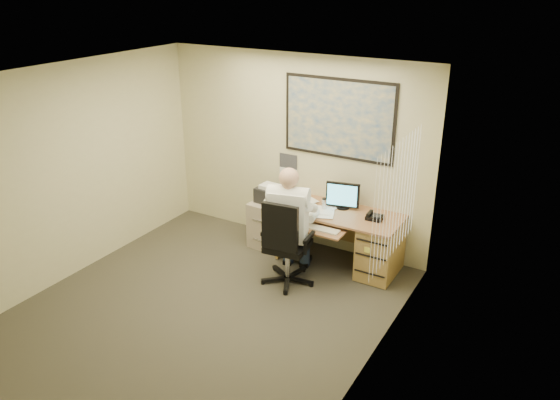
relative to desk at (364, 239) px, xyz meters
The scene contains 8 objects.
room_shell 2.44m from the desk, 123.01° to the right, with size 4.00×4.50×2.70m.
desk is the anchor object (origin of this frame).
world_map 1.61m from the desk, 150.36° to the left, with size 1.56×0.03×1.06m, color #1E4C93.
wall_calendar 1.52m from the desk, 165.70° to the left, with size 0.28×0.01×0.42m, color white.
window_blinds 1.73m from the desk, 56.14° to the right, with size 0.06×1.40×1.30m, color beige, non-canonical shape.
filing_cabinet 1.42m from the desk, behind, with size 0.52×0.60×0.93m.
office_chair 1.10m from the desk, 130.32° to the right, with size 0.77×0.77×1.16m.
person 1.08m from the desk, 133.09° to the right, with size 0.65×0.93×1.52m, color white, non-canonical shape.
Camera 1 is at (3.48, -4.18, 3.66)m, focal length 35.00 mm.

